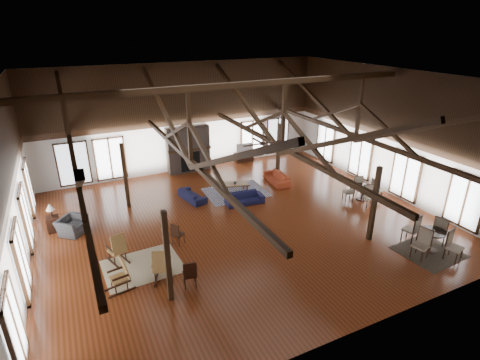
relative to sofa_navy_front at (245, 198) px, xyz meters
name	(u,v)px	position (x,y,z in m)	size (l,w,h in m)	color
floor	(239,221)	(-0.99, -1.47, -0.26)	(16.00, 16.00, 0.00)	maroon
ceiling	(239,78)	(-0.99, -1.47, 5.74)	(16.00, 14.00, 0.02)	black
wall_back	(185,118)	(-0.99, 5.53, 2.74)	(16.00, 0.02, 6.00)	silver
wall_front	(363,240)	(-0.99, -8.47, 2.74)	(16.00, 0.02, 6.00)	silver
wall_left	(9,191)	(-8.99, -1.47, 2.74)	(0.02, 14.00, 6.00)	silver
wall_right	(388,132)	(7.01, -1.47, 2.74)	(0.02, 14.00, 6.00)	silver
roof_truss	(239,130)	(-0.99, -1.47, 3.77)	(15.60, 14.07, 3.14)	black
post_grid	(239,189)	(-0.99, -1.47, 1.26)	(8.16, 7.16, 3.05)	black
fireplace	(188,149)	(-0.99, 5.20, 1.03)	(2.50, 0.69, 2.60)	brown
ceiling_fan	(263,143)	(-0.49, -2.47, 3.47)	(1.60, 1.60, 0.75)	black
sofa_navy_front	(245,198)	(0.00, 0.00, 0.00)	(1.80, 0.70, 0.53)	#15163B
sofa_navy_left	(192,195)	(-2.10, 1.44, -0.02)	(0.66, 1.69, 0.49)	#131535
sofa_orange	(277,178)	(2.65, 1.51, 0.01)	(0.73, 1.87, 0.55)	#97361D
coffee_table	(236,185)	(0.13, 1.28, 0.18)	(1.43, 0.96, 0.50)	brown
vase	(235,182)	(0.08, 1.24, 0.32)	(0.16, 0.16, 0.17)	#B2B2B2
armchair	(72,226)	(-7.46, 0.59, 0.07)	(1.04, 0.91, 0.68)	#333336
side_table_lamp	(53,221)	(-8.14, 1.10, 0.20)	(0.48, 0.48, 1.23)	black
rocking_chair_a	(118,249)	(-6.10, -2.32, 0.28)	(0.74, 1.00, 1.15)	olive
rocking_chair_b	(161,266)	(-4.99, -3.96, 0.28)	(0.79, 1.02, 1.16)	olive
rocking_chair_c	(121,275)	(-6.23, -3.83, 0.27)	(0.95, 0.62, 1.13)	olive
side_chair_a	(176,233)	(-3.92, -2.10, 0.27)	(0.54, 0.54, 0.92)	black
side_chair_b	(190,273)	(-4.27, -4.73, 0.32)	(0.49, 0.49, 1.00)	black
cafe_table_near	(432,237)	(4.50, -6.53, 0.30)	(2.21, 2.21, 1.13)	black
cafe_table_far	(363,190)	(5.28, -2.07, 0.23)	(1.94, 1.94, 0.99)	black
cup_near	(433,231)	(4.41, -6.58, 0.60)	(0.14, 0.14, 0.11)	#B2B2B2
cup_far	(365,185)	(5.33, -2.13, 0.50)	(0.11, 0.11, 0.09)	#B2B2B2
tv_console	(244,157)	(2.56, 5.28, 0.02)	(1.15, 0.43, 0.57)	black
television	(244,148)	(2.55, 5.28, 0.61)	(1.04, 0.14, 0.60)	#B2B2B2
rug_tan	(143,266)	(-5.42, -2.91, -0.26)	(2.60, 2.04, 0.01)	tan
rug_navy	(236,192)	(0.15, 1.30, -0.26)	(3.00, 2.25, 0.01)	#191A48
rug_dark	(428,252)	(4.36, -6.63, -0.26)	(2.10, 1.91, 0.01)	black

